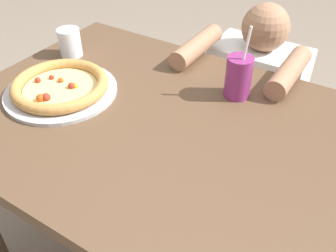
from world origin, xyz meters
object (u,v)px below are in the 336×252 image
object	(u,v)px
pizza_near	(60,87)
diner_seated	(250,114)
drink_cup_colored	(238,77)
water_cup_clear	(70,42)

from	to	relation	value
pizza_near	diner_seated	size ratio (longest dim) A/B	0.39
pizza_near	drink_cup_colored	distance (m)	0.55
diner_seated	pizza_near	bearing A→B (deg)	-121.47
drink_cup_colored	diner_seated	bearing A→B (deg)	99.16
water_cup_clear	pizza_near	bearing A→B (deg)	-53.87
water_cup_clear	diner_seated	xyz separation A→B (m)	(0.56, 0.47, -0.39)
pizza_near	drink_cup_colored	bearing A→B (deg)	30.83
drink_cup_colored	diner_seated	distance (m)	0.57
diner_seated	water_cup_clear	bearing A→B (deg)	-140.23
pizza_near	drink_cup_colored	world-z (taller)	drink_cup_colored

